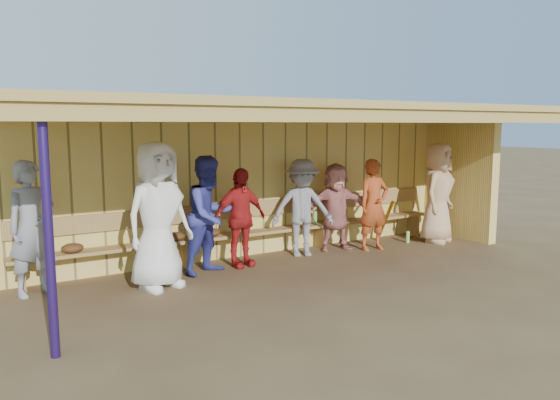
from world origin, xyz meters
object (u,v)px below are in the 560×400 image
at_px(player_c, 210,215).
at_px(player_f, 336,207).
at_px(player_e, 302,208).
at_px(player_g, 374,205).
at_px(bench, 256,226).
at_px(player_h, 438,193).
at_px(player_b, 158,216).
at_px(player_d, 240,218).
at_px(player_a, 32,228).

distance_m(player_c, player_f, 2.54).
distance_m(player_e, player_g, 1.35).
bearing_deg(bench, player_h, -12.53).
xyz_separation_m(player_e, bench, (-0.70, 0.35, -0.29)).
xyz_separation_m(player_b, player_e, (2.68, 0.52, -0.17)).
height_order(player_c, player_g, player_c).
height_order(player_f, player_h, player_h).
xyz_separation_m(player_d, player_h, (4.00, -0.33, 0.16)).
xyz_separation_m(player_b, player_h, (5.46, 0.10, -0.06)).
bearing_deg(player_c, player_g, -22.50).
height_order(player_b, player_f, player_b).
height_order(player_b, player_c, player_b).
bearing_deg(player_d, player_c, -175.36).
bearing_deg(player_a, player_e, -23.64).
bearing_deg(player_a, player_g, -26.59).
xyz_separation_m(player_f, player_g, (0.57, -0.34, 0.03)).
bearing_deg(player_h, player_c, 153.87).
bearing_deg(player_f, player_d, -158.18).
height_order(player_g, bench, player_g).
xyz_separation_m(player_a, player_g, (5.49, -0.34, -0.08)).
bearing_deg(player_c, player_a, 153.98).
height_order(player_c, player_d, player_c).
height_order(player_d, player_h, player_h).
xyz_separation_m(player_f, player_h, (2.03, -0.47, 0.16)).
bearing_deg(player_c, bench, 5.98).
height_order(player_e, player_f, player_e).
height_order(player_a, player_g, player_a).
distance_m(player_b, player_c, 0.97).
bearing_deg(player_b, player_c, 2.12).
relative_size(player_a, player_g, 1.09).
bearing_deg(player_g, player_b, -170.77).
xyz_separation_m(player_b, player_g, (4.00, 0.22, -0.19)).
relative_size(player_f, player_h, 0.82).
distance_m(player_g, bench, 2.13).
distance_m(player_a, player_g, 5.50).
xyz_separation_m(player_e, player_h, (2.78, -0.42, 0.11)).
relative_size(player_d, player_h, 0.83).
bearing_deg(player_c, player_f, -15.20).
relative_size(player_c, player_g, 1.09).
distance_m(player_b, bench, 2.22).
relative_size(player_a, player_c, 1.00).
bearing_deg(player_e, player_c, -154.64).
distance_m(player_c, player_e, 1.79).
bearing_deg(player_f, player_g, -13.18).
height_order(player_a, bench, player_a).
distance_m(player_f, bench, 1.50).
relative_size(player_g, player_h, 0.86).
distance_m(player_f, player_h, 2.09).
bearing_deg(player_d, player_g, -10.28).
relative_size(player_e, player_h, 0.88).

